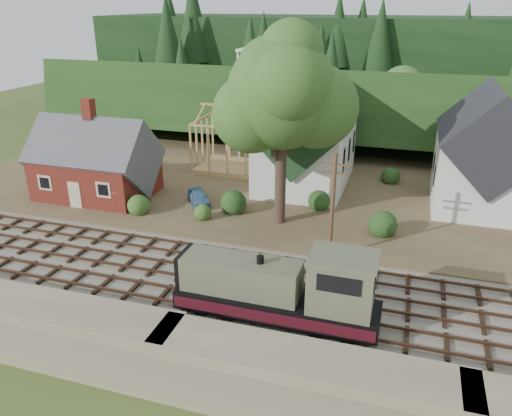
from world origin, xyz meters
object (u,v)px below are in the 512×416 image
(car_green, at_px, (66,190))
(patio_set, at_px, (120,188))
(locomotive, at_px, (284,290))
(car_blue, at_px, (199,197))

(car_green, relative_size, patio_set, 1.68)
(locomotive, xyz_separation_m, car_blue, (-11.70, 14.62, -1.12))
(car_blue, bearing_deg, locomotive, -87.40)
(car_blue, relative_size, patio_set, 1.67)
(car_blue, distance_m, patio_set, 6.91)
(locomotive, distance_m, car_blue, 18.76)
(locomotive, height_order, car_green, locomotive)
(locomotive, bearing_deg, patio_set, 147.06)
(locomotive, relative_size, car_green, 3.01)
(locomotive, distance_m, patio_set, 21.13)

